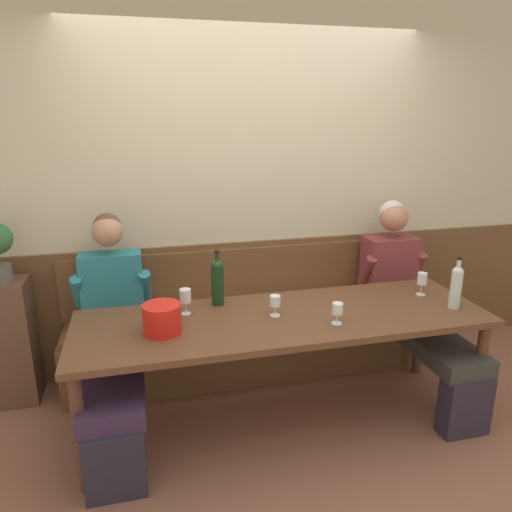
# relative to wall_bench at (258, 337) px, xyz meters

# --- Properties ---
(ground_plane) EXTENTS (6.80, 6.80, 0.02)m
(ground_plane) POSITION_rel_wall_bench_xyz_m (0.00, -0.83, -0.29)
(ground_plane) COLOR brown
(ground_plane) RESTS_ON ground
(room_wall_back) EXTENTS (6.80, 0.08, 2.80)m
(room_wall_back) POSITION_rel_wall_bench_xyz_m (0.00, 0.26, 1.12)
(room_wall_back) COLOR beige
(room_wall_back) RESTS_ON ground
(wood_wainscot_panel) EXTENTS (6.80, 0.03, 0.98)m
(wood_wainscot_panel) POSITION_rel_wall_bench_xyz_m (0.00, 0.21, 0.21)
(wood_wainscot_panel) COLOR brown
(wood_wainscot_panel) RESTS_ON ground
(wall_bench) EXTENTS (2.80, 0.42, 0.94)m
(wall_bench) POSITION_rel_wall_bench_xyz_m (0.00, 0.00, 0.00)
(wall_bench) COLOR brown
(wall_bench) RESTS_ON ground
(dining_table) EXTENTS (2.50, 0.79, 0.73)m
(dining_table) POSITION_rel_wall_bench_xyz_m (0.00, -0.64, 0.38)
(dining_table) COLOR brown
(dining_table) RESTS_ON ground
(person_right_seat) EXTENTS (0.51, 1.20, 1.29)m
(person_right_seat) POSITION_rel_wall_bench_xyz_m (-1.02, -0.35, 0.34)
(person_right_seat) COLOR #262533
(person_right_seat) RESTS_ON ground
(person_center_right_seat) EXTENTS (0.50, 1.20, 1.29)m
(person_center_right_seat) POSITION_rel_wall_bench_xyz_m (1.05, -0.33, 0.36)
(person_center_right_seat) COLOR #2A2532
(person_center_right_seat) RESTS_ON ground
(ice_bucket) EXTENTS (0.22, 0.22, 0.16)m
(ice_bucket) POSITION_rel_wall_bench_xyz_m (-0.73, -0.69, 0.53)
(ice_bucket) COLOR red
(ice_bucket) RESTS_ON dining_table
(wine_bottle_amber_mid) EXTENTS (0.07, 0.07, 0.34)m
(wine_bottle_amber_mid) POSITION_rel_wall_bench_xyz_m (1.08, -0.78, 0.60)
(wine_bottle_amber_mid) COLOR silver
(wine_bottle_amber_mid) RESTS_ON dining_table
(wine_bottle_green_tall) EXTENTS (0.08, 0.08, 0.36)m
(wine_bottle_green_tall) POSITION_rel_wall_bench_xyz_m (-0.36, -0.36, 0.61)
(wine_bottle_green_tall) COLOR #163519
(wine_bottle_green_tall) RESTS_ON dining_table
(wine_glass_left_end) EXTENTS (0.06, 0.06, 0.16)m
(wine_glass_left_end) POSITION_rel_wall_bench_xyz_m (1.00, -0.53, 0.56)
(wine_glass_left_end) COLOR silver
(wine_glass_left_end) RESTS_ON dining_table
(wine_glass_near_bucket) EXTENTS (0.06, 0.06, 0.13)m
(wine_glass_near_bucket) POSITION_rel_wall_bench_xyz_m (0.27, -0.83, 0.54)
(wine_glass_near_bucket) COLOR silver
(wine_glass_near_bucket) RESTS_ON dining_table
(wine_glass_mid_right) EXTENTS (0.06, 0.06, 0.13)m
(wine_glass_mid_right) POSITION_rel_wall_bench_xyz_m (-0.05, -0.63, 0.54)
(wine_glass_mid_right) COLOR silver
(wine_glass_mid_right) RESTS_ON dining_table
(wine_glass_by_bottle) EXTENTS (0.07, 0.07, 0.16)m
(wine_glass_by_bottle) POSITION_rel_wall_bench_xyz_m (-0.57, -0.47, 0.56)
(wine_glass_by_bottle) COLOR silver
(wine_glass_by_bottle) RESTS_ON dining_table
(corner_pedestal) EXTENTS (0.28, 0.28, 0.87)m
(corner_pedestal) POSITION_rel_wall_bench_xyz_m (-1.70, 0.03, 0.15)
(corner_pedestal) COLOR brown
(corner_pedestal) RESTS_ON ground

